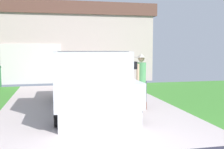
{
  "coord_description": "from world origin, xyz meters",
  "views": [
    {
      "loc": [
        -1.07,
        -4.25,
        1.8
      ],
      "look_at": [
        0.62,
        3.4,
        1.03
      ],
      "focal_mm": 43.04,
      "sensor_mm": 36.0,
      "label": 1
    }
  ],
  "objects_px": {
    "person_with_hat": "(141,79)",
    "handbag": "(140,105)",
    "pickup_truck": "(89,84)",
    "house_with_garage": "(63,43)"
  },
  "relations": [
    {
      "from": "handbag",
      "to": "pickup_truck",
      "type": "bearing_deg",
      "value": 173.65
    },
    {
      "from": "person_with_hat",
      "to": "house_with_garage",
      "type": "relative_size",
      "value": 0.16
    },
    {
      "from": "pickup_truck",
      "to": "person_with_hat",
      "type": "bearing_deg",
      "value": -174.12
    },
    {
      "from": "person_with_hat",
      "to": "handbag",
      "type": "relative_size",
      "value": 3.8
    },
    {
      "from": "house_with_garage",
      "to": "person_with_hat",
      "type": "bearing_deg",
      "value": -77.26
    },
    {
      "from": "pickup_truck",
      "to": "handbag",
      "type": "height_order",
      "value": "pickup_truck"
    },
    {
      "from": "pickup_truck",
      "to": "person_with_hat",
      "type": "relative_size",
      "value": 3.07
    },
    {
      "from": "person_with_hat",
      "to": "handbag",
      "type": "height_order",
      "value": "person_with_hat"
    },
    {
      "from": "pickup_truck",
      "to": "house_with_garage",
      "type": "relative_size",
      "value": 0.51
    },
    {
      "from": "person_with_hat",
      "to": "handbag",
      "type": "bearing_deg",
      "value": 29.97
    }
  ]
}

